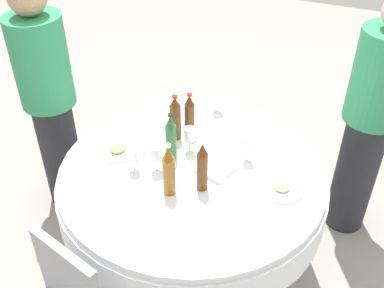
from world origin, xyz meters
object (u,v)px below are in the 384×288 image
(wine_glass_east, at_px, (190,135))
(person_west, at_px, (49,98))
(bottle_brown_east, at_px, (202,167))
(plate_inner, at_px, (282,188))
(wine_glass_rear, at_px, (156,154))
(wine_glass_inner, at_px, (133,156))
(wine_glass_near, at_px, (248,144))
(bottle_amber_right, at_px, (169,171))
(dining_table, at_px, (192,188))
(bottle_green_near, at_px, (171,138))
(wine_glass_south, at_px, (217,98))
(plate_outer, at_px, (118,150))
(person_right, at_px, (370,121))
(bottle_brown_north, at_px, (175,119))
(bottle_brown_west, at_px, (190,116))

(wine_glass_east, bearing_deg, person_west, 88.18)
(bottle_brown_east, height_order, plate_inner, bottle_brown_east)
(wine_glass_rear, relative_size, wine_glass_inner, 1.14)
(wine_glass_near, bearing_deg, bottle_amber_right, 144.65)
(dining_table, bearing_deg, bottle_green_near, 71.88)
(bottle_brown_east, bearing_deg, wine_glass_inner, 91.48)
(wine_glass_south, relative_size, plate_outer, 0.66)
(bottle_brown_east, bearing_deg, dining_table, 41.00)
(person_right, bearing_deg, plate_outer, -100.26)
(wine_glass_rear, xyz_separation_m, wine_glass_inner, (-0.05, 0.11, -0.01))
(bottle_amber_right, xyz_separation_m, person_west, (0.39, 1.03, -0.04))
(bottle_brown_east, relative_size, bottle_green_near, 1.03)
(wine_glass_near, relative_size, wine_glass_south, 1.11)
(wine_glass_inner, height_order, plate_outer, wine_glass_inner)
(bottle_amber_right, bearing_deg, plate_outer, 65.21)
(bottle_brown_north, xyz_separation_m, bottle_brown_east, (-0.36, -0.31, 0.00))
(wine_glass_east, distance_m, wine_glass_near, 0.33)
(wine_glass_east, bearing_deg, wine_glass_inner, 142.33)
(wine_glass_inner, bearing_deg, wine_glass_near, -59.23)
(bottle_brown_east, bearing_deg, bottle_green_near, 55.83)
(plate_outer, bearing_deg, bottle_amber_right, -114.79)
(bottle_amber_right, distance_m, wine_glass_south, 0.82)
(bottle_green_near, xyz_separation_m, plate_outer, (-0.08, 0.30, -0.13))
(wine_glass_inner, distance_m, plate_outer, 0.22)
(dining_table, xyz_separation_m, bottle_green_near, (0.05, 0.15, 0.28))
(bottle_brown_west, height_order, bottle_brown_north, bottle_brown_north)
(wine_glass_south, height_order, person_west, person_west)
(wine_glass_rear, height_order, plate_outer, wine_glass_rear)
(wine_glass_inner, bearing_deg, wine_glass_south, -16.21)
(bottle_brown_north, distance_m, wine_glass_rear, 0.32)
(person_right, bearing_deg, wine_glass_east, -98.13)
(wine_glass_east, height_order, person_west, person_west)
(bottle_amber_right, xyz_separation_m, wine_glass_near, (0.41, -0.29, -0.03))
(bottle_brown_west, xyz_separation_m, plate_outer, (-0.33, 0.31, -0.12))
(wine_glass_near, relative_size, person_right, 0.10)
(bottle_brown_west, xyz_separation_m, bottle_brown_east, (-0.43, -0.25, 0.01))
(bottle_green_near, height_order, plate_outer, bottle_green_near)
(bottle_amber_right, height_order, bottle_green_near, bottle_amber_right)
(bottle_brown_east, height_order, bottle_green_near, bottle_brown_east)
(bottle_brown_west, bearing_deg, bottle_brown_east, -149.48)
(wine_glass_east, relative_size, wine_glass_rear, 1.01)
(wine_glass_near, height_order, wine_glass_south, wine_glass_near)
(plate_inner, bearing_deg, wine_glass_rear, 99.54)
(wine_glass_east, xyz_separation_m, plate_outer, (-0.17, 0.38, -0.10))
(bottle_brown_west, xyz_separation_m, wine_glass_south, (0.29, -0.07, -0.03))
(dining_table, bearing_deg, bottle_brown_west, 25.32)
(bottle_brown_north, height_order, person_right, person_right)
(person_right, bearing_deg, bottle_brown_east, -81.46)
(plate_outer, xyz_separation_m, person_west, (0.20, 0.61, 0.10))
(bottle_brown_north, distance_m, wine_glass_inner, 0.38)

